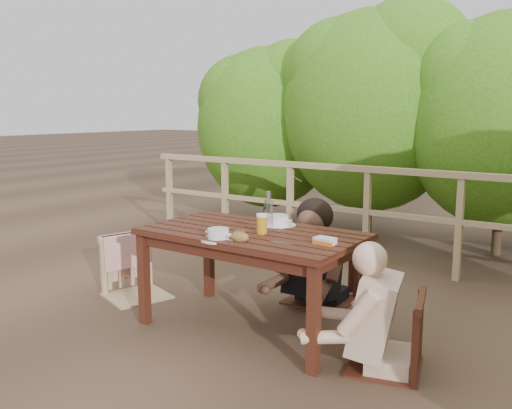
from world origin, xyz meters
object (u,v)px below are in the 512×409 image
Objects in this scene: chair_right at (387,297)px; bottle at (269,211)px; table at (252,281)px; chair_far at (322,240)px; soup_near at (218,234)px; chair_left at (135,241)px; tumbler at (239,237)px; woman at (324,221)px; diner_right at (393,267)px; butter_tub at (325,242)px; beer_glass at (262,225)px; bread_roll at (240,237)px; soup_far at (278,221)px.

chair_right is 3.20× the size of bottle.
chair_right reaches higher than table.
soup_near is (-0.19, -1.11, 0.23)m from chair_far.
chair_left reaches higher than table.
chair_far is at bearing 80.24° from table.
chair_right is at bearing 15.95° from tumbler.
diner_right is at bearing 133.78° from woman.
diner_right is at bearing -2.52° from table.
soup_near is (-0.05, -0.32, 0.39)m from table.
table is 0.51m from tumbler.
table is at bearing 72.94° from diner_right.
chair_right is (1.03, -0.05, 0.10)m from table.
chair_right is at bearing 6.92° from butter_tub.
woman reaches higher than chair_left.
beer_glass reaches higher than table.
chair_left reaches higher than soup_near.
tumbler is (0.01, -0.02, 0.01)m from bread_roll.
soup_near reaches higher than butter_tub.
butter_tub is (0.47, -0.87, 0.07)m from woman.
chair_far is at bearing 87.74° from beer_glass.
soup_far is 1.99× the size of butter_tub.
tumbler is at bearing -69.30° from table.
woman is 0.85m from beer_glass.
bottle is at bearing 73.49° from table.
soup_near is at bearing -98.45° from soup_far.
chair_left is at bearing 178.82° from beer_glass.
chair_far is (1.32, 0.80, 0.04)m from chair_left.
diner_right is 0.98m from bread_roll.
tumbler is (0.07, -0.45, -0.10)m from bottle.
tumbler is at bearing -84.10° from chair_left.
butter_tub is (0.61, -0.06, 0.38)m from table.
chair_right is 1.26m from woman.
table is at bearing -102.86° from chair_far.
soup_near is 0.60m from soup_far.
woman is (0.14, 0.81, 0.32)m from table.
diner_right is at bearing -10.77° from bottle.
bottle is at bearing 109.19° from beer_glass.
chair_left is 1.55m from chair_far.
beer_glass is (0.06, -0.31, 0.03)m from soup_far.
chair_far is at bearing 33.00° from diner_right.
woman is 0.99m from butter_tub.
bottle is 0.47m from tumbler.
bottle reaches higher than butter_tub.
butter_tub is at bearing -102.75° from chair_right.
tumbler is (-0.91, -0.26, 0.30)m from chair_right.
beer_glass is (-0.00, 0.26, 0.04)m from bread_roll.
bottle is at bearing -101.29° from chair_far.
soup_far is 0.32m from beer_glass.
diner_right reaches higher than tumbler.
soup_near is at bearing -153.46° from butter_tub.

